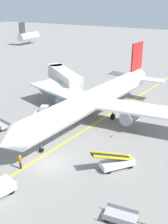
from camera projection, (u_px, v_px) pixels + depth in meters
The scene contains 13 objects.
ground_plane at pixel (51, 163), 31.22m from camera, with size 300.00×300.00×0.00m, color gray.
taxi_line_yellow at pixel (66, 142), 35.80m from camera, with size 0.30×80.00×0.01m, color yellow.
airliner at pixel (96, 99), 41.16m from camera, with size 28.46×35.34×10.10m.
jet_bridge at pixel (63, 76), 52.73m from camera, with size 11.73×9.67×4.85m.
baggage_tug_near_wing at pixel (43, 113), 42.52m from camera, with size 2.70×2.03×2.10m.
belt_loader_forward_hold at pixel (116, 162), 30.01m from camera, with size 4.09×4.69×2.59m.
baggage_cart_loaded at pixel (120, 217), 22.92m from camera, with size 3.83×1.90×0.94m.
baggage_cart_empty_trailing at pixel (1, 125), 39.42m from camera, with size 3.84×2.16×0.94m.
ground_crew_marshaller at pixel (20, 162), 29.81m from camera, with size 0.36×0.24×1.70m.
safety_cone_nose_left at pixel (112, 136), 36.98m from camera, with size 0.36×0.36×0.44m, color orange.
safety_cone_nose_right at pixel (72, 104), 48.17m from camera, with size 0.36×0.36×0.44m, color orange.
safety_cone_wingtip_left at pixel (62, 103), 48.45m from camera, with size 0.36×0.36×0.44m, color orange.
distant_aircraft_far_left at pixel (28, 36), 110.10m from camera, with size 3.00×10.10×8.80m.
Camera 1 is at (16.44, -21.20, 17.42)m, focal length 43.83 mm.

